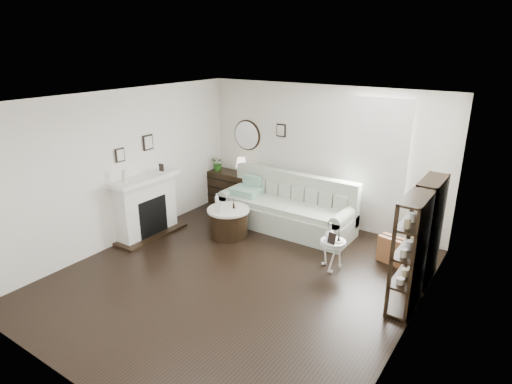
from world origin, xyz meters
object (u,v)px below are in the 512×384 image
Objects in this scene: dresser at (230,188)px; drum_table at (229,222)px; sofa at (287,210)px; pedestal_table at (333,243)px.

drum_table is (1.01, -1.36, -0.09)m from dresser.
sofa is 2.40× the size of dresser.
pedestal_table is at bearing -1.47° from drum_table.
dresser reaches higher than pedestal_table.
dresser is at bearing 126.49° from drum_table.
drum_table is 1.59× the size of pedestal_table.
sofa reaches higher than pedestal_table.
dresser is 2.26× the size of pedestal_table.
dresser is 3.43m from pedestal_table.
sofa is at bearing 144.27° from pedestal_table.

